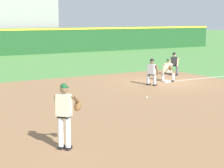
{
  "coord_description": "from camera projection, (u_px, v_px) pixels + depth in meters",
  "views": [
    {
      "loc": [
        -15.57,
        -19.19,
        3.62
      ],
      "look_at": [
        -7.36,
        -6.01,
        1.26
      ],
      "focal_mm": 70.0,
      "sensor_mm": 36.0,
      "label": 1
    }
  ],
  "objects": [
    {
      "name": "first_baseman",
      "position": [
        168.0,
        69.0,
        24.87
      ],
      "size": [
        0.77,
        1.07,
        1.34
      ],
      "color": "black",
      "rests_on": "ground"
    },
    {
      "name": "first_base_bag",
      "position": [
        166.0,
        81.0,
        24.78
      ],
      "size": [
        0.38,
        0.38,
        0.09
      ],
      "primitive_type": "cube",
      "color": "white",
      "rests_on": "ground"
    },
    {
      "name": "infield_dirt_patch",
      "position": [
        133.0,
        104.0,
        18.44
      ],
      "size": [
        18.0,
        18.0,
        0.01
      ],
      "primitive_type": "cube",
      "color": "#936B47",
      "rests_on": "ground"
    },
    {
      "name": "baserunner",
      "position": [
        152.0,
        71.0,
        23.4
      ],
      "size": [
        0.58,
        0.67,
        1.46
      ],
      "color": "black",
      "rests_on": "ground"
    },
    {
      "name": "ground_plane",
      "position": [
        166.0,
        82.0,
        24.78
      ],
      "size": [
        160.0,
        160.0,
        0.0
      ],
      "primitive_type": "plane",
      "color": "#518942"
    },
    {
      "name": "baseball",
      "position": [
        147.0,
        97.0,
        19.8
      ],
      "size": [
        0.07,
        0.07,
        0.07
      ],
      "primitive_type": "sphere",
      "color": "white",
      "rests_on": "ground"
    },
    {
      "name": "outfield_wall",
      "position": [
        25.0,
        41.0,
        43.04
      ],
      "size": [
        48.0,
        0.54,
        2.6
      ],
      "color": "#1E4C23",
      "rests_on": "ground"
    },
    {
      "name": "pitcher",
      "position": [
        65.0,
        112.0,
        11.97
      ],
      "size": [
        0.85,
        0.57,
        1.86
      ],
      "color": "black",
      "rests_on": "ground"
    },
    {
      "name": "stadium_seating_block",
      "position": [
        12.0,
        23.0,
        45.94
      ],
      "size": [
        8.02,
        5.9,
        6.0
      ],
      "color": "gray",
      "rests_on": "ground"
    },
    {
      "name": "umpire",
      "position": [
        174.0,
        63.0,
        27.62
      ],
      "size": [
        0.66,
        0.68,
        1.46
      ],
      "color": "black",
      "rests_on": "ground"
    }
  ]
}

